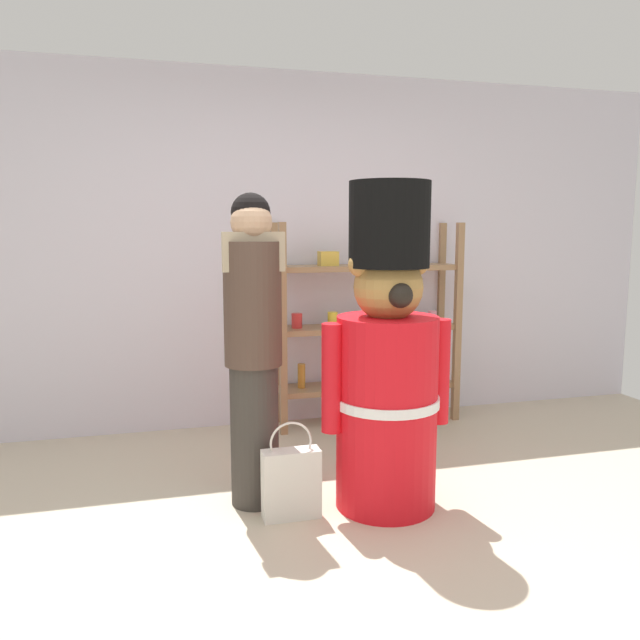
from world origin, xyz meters
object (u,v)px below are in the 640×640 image
Objects in this scene: merchandise_shelf at (367,325)px; person_shopper at (253,343)px; teddy_bear_guard at (387,366)px; shopping_bag at (291,482)px.

merchandise_shelf is 1.64m from person_shopper.
merchandise_shelf is 0.89× the size of teddy_bear_guard.
teddy_bear_guard is 1.03× the size of person_shopper.
merchandise_shelf is at bearing 57.87° from shopping_bag.
teddy_bear_guard reaches higher than person_shopper.
shopping_bag is (0.15, -0.23, -0.69)m from person_shopper.
person_shopper is 3.25× the size of shopping_bag.
teddy_bear_guard reaches higher than shopping_bag.
merchandise_shelf reaches higher than shopping_bag.
person_shopper is at bearing -130.84° from merchandise_shelf.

